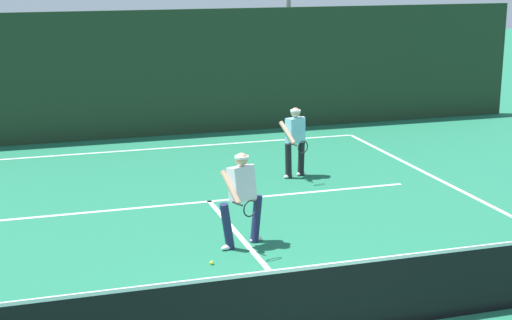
{
  "coord_description": "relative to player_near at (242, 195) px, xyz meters",
  "views": [
    {
      "loc": [
        -3.81,
        -9.07,
        4.92
      ],
      "look_at": [
        0.79,
        5.64,
        1.0
      ],
      "focal_mm": 56.15,
      "sensor_mm": 36.0,
      "label": 1
    }
  ],
  "objects": [
    {
      "name": "player_near",
      "position": [
        0.0,
        0.0,
        0.0
      ],
      "size": [
        0.91,
        0.96,
        1.68
      ],
      "rotation": [
        0.0,
        0.0,
        3.53
      ],
      "color": "#1E234C",
      "rests_on": "ground_plane"
    },
    {
      "name": "back_fence_windscreen",
      "position": [
        0.09,
        9.26,
        0.83
      ],
      "size": [
        22.57,
        0.12,
        3.52
      ],
      "primitive_type": "cube",
      "color": "#1E3421",
      "rests_on": "ground_plane"
    },
    {
      "name": "court_line_centre",
      "position": [
        0.09,
        -0.44,
        -0.92
      ],
      "size": [
        0.1,
        6.4,
        0.01
      ],
      "primitive_type": "cube",
      "color": "white",
      "rests_on": "ground_plane"
    },
    {
      "name": "tennis_net",
      "position": [
        0.09,
        -3.64,
        -0.4
      ],
      "size": [
        11.83,
        0.09,
        1.11
      ],
      "color": "#1E4723",
      "rests_on": "ground_plane"
    },
    {
      "name": "player_far",
      "position": [
        2.44,
        3.98,
        -0.04
      ],
      "size": [
        0.68,
        0.9,
        1.62
      ],
      "rotation": [
        0.0,
        0.0,
        3.5
      ],
      "color": "black",
      "rests_on": "ground_plane"
    },
    {
      "name": "court_line_service",
      "position": [
        0.09,
        2.71,
        -0.92
      ],
      "size": [
        8.8,
        0.1,
        0.01
      ],
      "primitive_type": "cube",
      "color": "white",
      "rests_on": "ground_plane"
    },
    {
      "name": "tennis_ball",
      "position": [
        -0.73,
        -0.71,
        -0.89
      ],
      "size": [
        0.07,
        0.07,
        0.07
      ],
      "primitive_type": "sphere",
      "color": "#D1E033",
      "rests_on": "ground_plane"
    },
    {
      "name": "court_line_baseline_far",
      "position": [
        0.09,
        7.7,
        -0.92
      ],
      "size": [
        10.8,
        0.1,
        0.01
      ],
      "primitive_type": "cube",
      "color": "white",
      "rests_on": "ground_plane"
    },
    {
      "name": "tennis_ball_extra",
      "position": [
        0.16,
        -1.93,
        -0.89
      ],
      "size": [
        0.07,
        0.07,
        0.07
      ],
      "primitive_type": "sphere",
      "color": "#D1E033",
      "rests_on": "ground_plane"
    }
  ]
}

